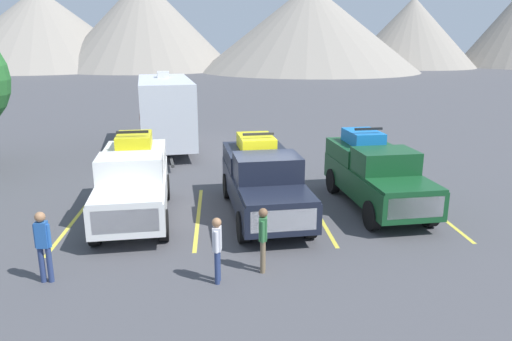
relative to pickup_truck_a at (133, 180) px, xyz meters
name	(u,v)px	position (x,y,z in m)	size (l,w,h in m)	color
ground_plane	(259,217)	(3.91, -0.32, -1.20)	(240.00, 240.00, 0.00)	#47474C
pickup_truck_a	(133,180)	(0.00, 0.00, 0.00)	(2.51, 5.49, 2.63)	white
pickup_truck_b	(263,179)	(4.06, 0.02, -0.05)	(2.59, 5.89, 2.48)	black
pickup_truck_c	(375,172)	(7.87, 0.47, -0.04)	(2.48, 5.50, 2.53)	#144723
lot_stripe_a	(75,219)	(-1.87, -0.14, -1.20)	(0.12, 5.50, 0.01)	gold
lot_stripe_b	(198,216)	(1.98, -0.14, -1.20)	(0.12, 5.50, 0.01)	gold
lot_stripe_c	(317,213)	(5.83, -0.14, -1.20)	(0.12, 5.50, 0.01)	gold
lot_stripe_d	(432,210)	(9.68, -0.14, -1.20)	(0.12, 5.50, 0.01)	gold
camper_trailer_a	(166,110)	(0.05, 9.63, 0.84)	(3.46, 8.29, 3.87)	silver
person_a	(43,242)	(-1.35, -4.19, -0.21)	(0.38, 0.24, 1.72)	navy
person_b	(217,246)	(2.61, -4.51, -0.29)	(0.22, 0.35, 1.59)	navy
person_c	(263,235)	(3.70, -4.04, -0.27)	(0.22, 0.35, 1.62)	#726047
mountain_ridge	(187,29)	(-2.91, 78.83, 6.11)	(159.68, 48.52, 17.43)	gray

